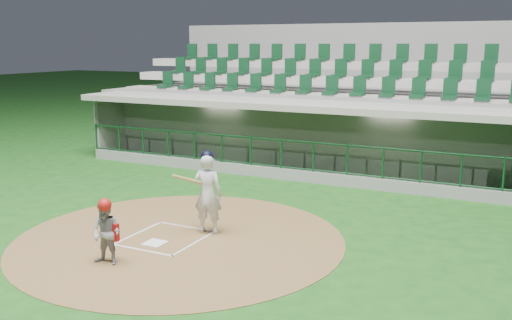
% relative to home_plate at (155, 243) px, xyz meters
% --- Properties ---
extents(ground, '(120.00, 120.00, 0.00)m').
position_rel_home_plate_xyz_m(ground, '(0.00, 0.70, -0.02)').
color(ground, '#154814').
rests_on(ground, ground).
extents(dirt_circle, '(7.20, 7.20, 0.01)m').
position_rel_home_plate_xyz_m(dirt_circle, '(0.30, 0.50, -0.02)').
color(dirt_circle, brown).
rests_on(dirt_circle, ground).
extents(home_plate, '(0.43, 0.43, 0.02)m').
position_rel_home_plate_xyz_m(home_plate, '(0.00, 0.00, 0.00)').
color(home_plate, white).
rests_on(home_plate, dirt_circle).
extents(batter_box_chalk, '(1.55, 1.80, 0.01)m').
position_rel_home_plate_xyz_m(batter_box_chalk, '(0.00, 0.40, -0.00)').
color(batter_box_chalk, white).
rests_on(batter_box_chalk, ground).
extents(dugout_structure, '(16.40, 3.70, 3.00)m').
position_rel_home_plate_xyz_m(dugout_structure, '(0.05, 8.50, 0.94)').
color(dugout_structure, slate).
rests_on(dugout_structure, ground).
extents(seating_deck, '(17.00, 6.72, 5.15)m').
position_rel_home_plate_xyz_m(seating_deck, '(0.00, 11.61, 1.40)').
color(seating_deck, gray).
rests_on(seating_deck, ground).
extents(batter, '(0.90, 0.91, 1.89)m').
position_rel_home_plate_xyz_m(batter, '(0.65, 1.13, 0.93)').
color(batter, silver).
rests_on(batter, dirt_circle).
extents(catcher, '(0.63, 0.51, 1.31)m').
position_rel_home_plate_xyz_m(catcher, '(-0.13, -1.33, 0.63)').
color(catcher, gray).
rests_on(catcher, dirt_circle).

